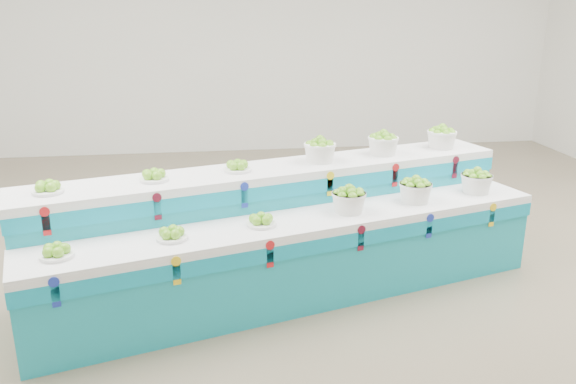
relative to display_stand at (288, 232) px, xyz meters
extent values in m
plane|color=#73644E|center=(0.24, 0.15, -0.51)|extent=(10.00, 10.00, 0.00)
plane|color=silver|center=(0.24, 5.15, 1.49)|extent=(10.00, 0.00, 10.00)
cylinder|color=white|center=(-1.69, -0.76, 0.26)|extent=(0.29, 0.29, 0.10)
cylinder|color=white|center=(-0.94, -0.54, 0.26)|extent=(0.29, 0.29, 0.10)
cylinder|color=white|center=(-0.26, -0.35, 0.26)|extent=(0.29, 0.29, 0.10)
cylinder|color=white|center=(-1.84, -0.24, 0.56)|extent=(0.29, 0.29, 0.10)
cylinder|color=white|center=(-1.08, -0.03, 0.56)|extent=(0.29, 0.29, 0.10)
cylinder|color=white|center=(-0.41, 0.16, 0.56)|extent=(0.29, 0.29, 0.10)
camera|label=1|loc=(-0.64, -4.57, 1.83)|focal=36.31mm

